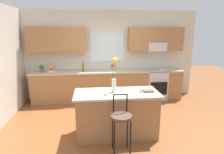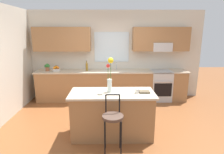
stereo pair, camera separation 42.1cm
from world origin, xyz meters
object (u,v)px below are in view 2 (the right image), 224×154
(kitchen_island, at_px, (112,114))
(fruit_bowl_oranges, at_px, (56,69))
(oven_range, at_px, (160,85))
(bar_stool_near, at_px, (113,119))
(mug_ceramic, at_px, (137,91))
(bottle_olive_oil, at_px, (87,67))
(flower_vase, at_px, (110,75))
(cookbook, at_px, (144,92))
(potted_plant_small, at_px, (47,67))

(kitchen_island, distance_m, fruit_bowl_oranges, 2.72)
(oven_range, height_order, bar_stool_near, bar_stool_near)
(kitchen_island, height_order, mug_ceramic, mug_ceramic)
(oven_range, relative_size, bottle_olive_oil, 3.02)
(oven_range, height_order, bottle_olive_oil, bottle_olive_oil)
(flower_vase, relative_size, cookbook, 3.39)
(flower_vase, distance_m, potted_plant_small, 2.78)
(fruit_bowl_oranges, bearing_deg, cookbook, -43.01)
(cookbook, distance_m, fruit_bowl_oranges, 3.11)
(mug_ceramic, relative_size, bottle_olive_oil, 0.30)
(bar_stool_near, distance_m, potted_plant_small, 3.31)
(mug_ceramic, bearing_deg, bar_stool_near, -131.72)
(flower_vase, bearing_deg, kitchen_island, -40.59)
(oven_range, height_order, potted_plant_small, potted_plant_small)
(kitchen_island, distance_m, cookbook, 0.78)
(oven_range, bearing_deg, bar_stool_near, -119.90)
(flower_vase, distance_m, bottle_olive_oil, 2.17)
(kitchen_island, height_order, bar_stool_near, bar_stool_near)
(fruit_bowl_oranges, height_order, potted_plant_small, potted_plant_small)
(bottle_olive_oil, bearing_deg, bar_stool_near, -74.78)
(bar_stool_near, bearing_deg, bottle_olive_oil, 105.22)
(flower_vase, xyz_separation_m, mug_ceramic, (0.53, -0.08, -0.29))
(kitchen_island, distance_m, bar_stool_near, 0.60)
(fruit_bowl_oranges, relative_size, potted_plant_small, 1.09)
(kitchen_island, bearing_deg, cookbook, -2.09)
(flower_vase, height_order, potted_plant_small, flower_vase)
(mug_ceramic, distance_m, bottle_olive_oil, 2.45)
(bottle_olive_oil, bearing_deg, fruit_bowl_oranges, 179.72)
(bottle_olive_oil, bearing_deg, cookbook, -57.43)
(fruit_bowl_oranges, distance_m, potted_plant_small, 0.27)
(oven_range, height_order, kitchen_island, same)
(oven_range, relative_size, cookbook, 4.60)
(cookbook, bearing_deg, mug_ceramic, -172.35)
(cookbook, distance_m, bottle_olive_oil, 2.51)
(kitchen_island, relative_size, fruit_bowl_oranges, 6.90)
(mug_ceramic, xyz_separation_m, cookbook, (0.15, 0.02, -0.03))
(flower_vase, relative_size, mug_ceramic, 7.54)
(mug_ceramic, bearing_deg, cookbook, 7.65)
(fruit_bowl_oranges, bearing_deg, potted_plant_small, -179.06)
(bottle_olive_oil, height_order, potted_plant_small, bottle_olive_oil)
(fruit_bowl_oranges, bearing_deg, flower_vase, -52.10)
(bottle_olive_oil, bearing_deg, kitchen_island, -70.84)
(mug_ceramic, relative_size, fruit_bowl_oranges, 0.38)
(oven_range, height_order, fruit_bowl_oranges, fruit_bowl_oranges)
(bar_stool_near, xyz_separation_m, potted_plant_small, (-1.91, 2.67, 0.41))
(potted_plant_small, bearing_deg, flower_vase, -47.77)
(flower_vase, relative_size, potted_plant_small, 3.09)
(oven_range, relative_size, fruit_bowl_oranges, 3.83)
(oven_range, height_order, cookbook, cookbook)
(kitchen_island, xyz_separation_m, bottle_olive_oil, (-0.73, 2.09, 0.58))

